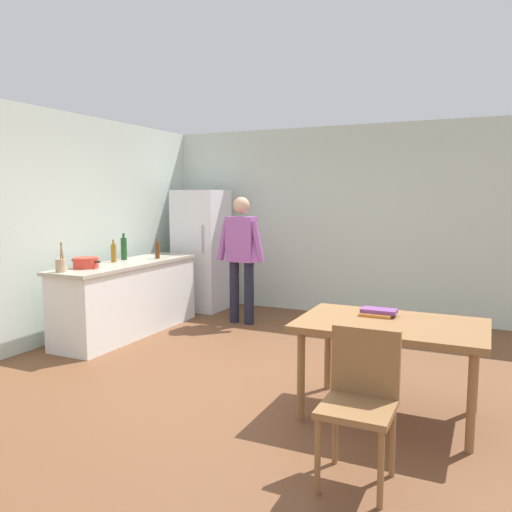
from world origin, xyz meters
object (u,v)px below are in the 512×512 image
person (241,251)px  dining_table (391,332)px  chair (361,393)px  refrigerator (201,250)px  utensil_jar (61,265)px  book_stack (378,312)px  bottle_beer_brown (157,250)px  bottle_oil_amber (114,253)px  cooking_pot (86,263)px  bottle_wine_green (124,248)px

person → dining_table: person is taller
chair → refrigerator: bearing=123.2°
person → utensil_jar: (-1.16, -2.01, 0.00)m
dining_table → book_stack: (-0.14, 0.18, 0.10)m
chair → bottle_beer_brown: size_ratio=3.50×
utensil_jar → bottle_oil_amber: (-0.04, 0.89, 0.04)m
chair → cooking_pot: 3.80m
bottle_beer_brown → refrigerator: bearing=90.6°
refrigerator → cooking_pot: (-0.19, -2.22, 0.06)m
cooking_pot → utensil_jar: 0.35m
bottle_wine_green → refrigerator: bearing=78.5°
person → book_stack: bearing=-41.7°
dining_table → bottle_oil_amber: 3.72m
utensil_jar → book_stack: (3.38, 0.04, -0.20)m
bottle_oil_amber → refrigerator: bearing=81.4°
dining_table → cooking_pot: cooking_pot is taller
utensil_jar → dining_table: bearing=-2.2°
refrigerator → chair: refrigerator is taller
chair → bottle_wine_green: 4.26m
bottle_wine_green → utensil_jar: bearing=-86.0°
chair → bottle_oil_amber: 4.10m
bottle_wine_green → person: bearing=35.3°
person → bottle_wine_green: bearing=-144.7°
utensil_jar → book_stack: bearing=0.7°
bottle_oil_amber → book_stack: size_ratio=1.00×
dining_table → cooking_pot: bearing=172.1°
person → chair: (2.35, -3.11, -0.44)m
dining_table → bottle_beer_brown: bottle_beer_brown is taller
dining_table → person: bearing=137.6°
utensil_jar → cooking_pot: bearing=86.3°
utensil_jar → bottle_wine_green: size_ratio=0.94×
bottle_beer_brown → dining_table: bearing=-25.5°
book_stack → dining_table: bearing=-52.1°
dining_table → cooking_pot: 3.53m
person → cooking_pot: person is taller
utensil_jar → bottle_oil_amber: bearing=92.7°
bottle_oil_amber → utensil_jar: bearing=-87.3°
dining_table → utensil_jar: size_ratio=4.37×
cooking_pot → bottle_beer_brown: 1.10m
cooking_pot → bottle_wine_green: bearing=97.3°
person → dining_table: (2.35, -2.15, -0.31)m
utensil_jar → book_stack: utensil_jar is taller
utensil_jar → bottle_oil_amber: size_ratio=1.14×
refrigerator → utensil_jar: size_ratio=5.62×
person → chair: person is taller
refrigerator → person: 1.10m
bottle_beer_brown → cooking_pot: bearing=-100.6°
person → book_stack: person is taller
chair → bottle_beer_brown: bearing=133.6°
person → book_stack: (2.21, -1.97, -0.20)m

